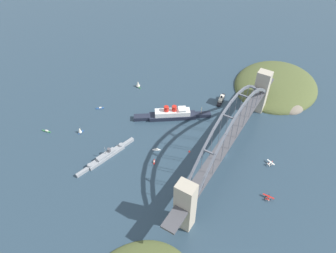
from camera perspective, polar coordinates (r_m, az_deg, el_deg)
The scene contains 15 objects.
ground_plane at distance 366.80m, azimuth 10.72°, elevation -5.36°, with size 1400.00×1400.00×0.00m, color #283D4C.
harbor_arch_bridge at distance 343.65m, azimuth 11.41°, elevation -1.73°, with size 261.96×17.00×78.12m.
headland_east_shore at distance 490.50m, azimuth 19.31°, elevation 6.90°, with size 139.81×118.25×30.89m.
ocean_liner at distance 405.12m, azimuth 0.77°, elevation 2.25°, with size 65.96×87.02×18.98m.
naval_cruiser at distance 363.83m, azimuth -11.21°, elevation -5.28°, with size 78.81×21.81×16.92m.
harbor_ferry_steamer at distance 441.32m, azimuth 9.74°, elevation 4.94°, with size 28.94×9.17×8.01m.
seaplane_taxiing_near_bridge at distance 369.22m, azimuth 18.29°, elevation -6.42°, with size 8.07×9.98×4.82m.
seaplane_second_in_formation at distance 339.01m, azimuth 17.94°, elevation -12.31°, with size 7.00×11.74×4.57m.
small_boat_0 at distance 417.57m, azimuth -21.46°, elevation -0.78°, with size 4.03×12.74×2.14m.
small_boat_1 at distance 432.84m, azimuth -12.41°, elevation 3.33°, with size 8.30×9.43×2.00m.
small_boat_2 at distance 366.43m, azimuth -2.11°, elevation -4.27°, with size 5.65×9.15×2.34m.
small_boat_3 at distance 399.84m, azimuth -15.93°, elevation -0.67°, with size 8.13×4.90×9.38m.
small_boat_4 at distance 463.27m, azimuth -5.55°, elevation 7.80°, with size 7.68×10.32×10.20m.
small_boat_5 at distance 353.88m, azimuth -2.58°, elevation -6.52°, with size 6.78×4.53×2.31m.
channel_marker_buoy at distance 365.07m, azimuth 3.95°, elevation -4.53°, with size 2.20×2.20×2.75m.
Camera 1 is at (-240.13, -68.06, 268.78)m, focal length 33.12 mm.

